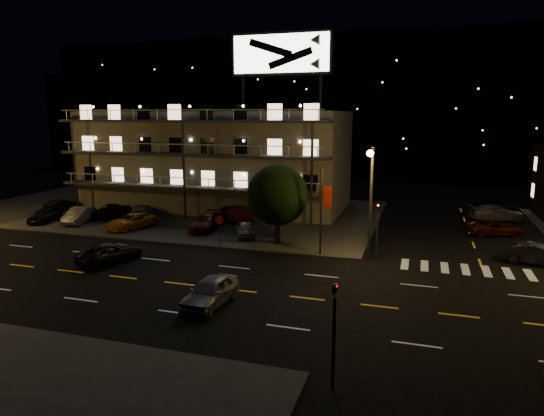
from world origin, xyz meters
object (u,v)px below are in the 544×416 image
(side_car_0, at_px, (536,254))
(road_car_east, at_px, (210,292))
(tree, at_px, (277,197))
(lot_car_7, at_px, (143,211))
(road_car_west, at_px, (110,253))
(lot_car_4, at_px, (245,229))
(lot_car_2, at_px, (132,221))

(side_car_0, xyz_separation_m, road_car_east, (-18.36, -13.30, 0.04))
(tree, xyz_separation_m, lot_car_7, (-15.41, 5.31, -3.05))
(lot_car_7, distance_m, road_car_west, 14.26)
(lot_car_7, height_order, road_car_west, lot_car_7)
(lot_car_4, xyz_separation_m, lot_car_7, (-12.27, 4.04, 0.05))
(lot_car_4, height_order, road_car_east, road_car_east)
(road_car_east, distance_m, road_car_west, 11.19)
(tree, distance_m, lot_car_2, 14.16)
(lot_car_7, bearing_deg, road_car_west, 94.50)
(lot_car_4, distance_m, lot_car_7, 12.92)
(lot_car_4, bearing_deg, lot_car_2, 158.31)
(road_car_west, bearing_deg, lot_car_2, -50.37)
(lot_car_7, xyz_separation_m, road_car_east, (15.54, -18.23, -0.05))
(lot_car_4, height_order, road_car_west, lot_car_4)
(lot_car_4, distance_m, road_car_west, 11.27)
(road_car_east, bearing_deg, lot_car_7, 134.52)
(lot_car_2, bearing_deg, road_car_east, -25.90)
(side_car_0, xyz_separation_m, road_car_west, (-28.32, -8.19, -0.06))
(lot_car_4, xyz_separation_m, road_car_west, (-6.68, -9.07, -0.10))
(lot_car_4, relative_size, road_car_east, 0.81)
(side_car_0, distance_m, road_car_east, 22.67)
(lot_car_7, height_order, side_car_0, lot_car_7)
(lot_car_4, bearing_deg, road_car_west, -150.10)
(lot_car_2, height_order, road_car_west, lot_car_2)
(lot_car_7, bearing_deg, road_car_east, 111.88)
(lot_car_7, relative_size, road_car_east, 1.02)
(lot_car_7, xyz_separation_m, side_car_0, (33.90, -4.93, -0.09))
(tree, height_order, road_car_east, tree)
(tree, distance_m, road_car_west, 12.95)
(road_car_east, bearing_deg, road_car_west, 156.89)
(road_car_east, bearing_deg, lot_car_4, 107.05)
(tree, relative_size, road_car_west, 1.31)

